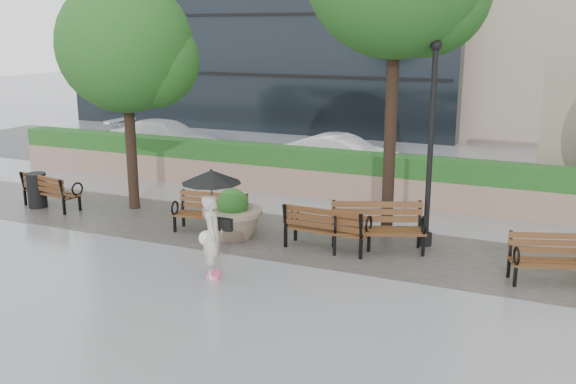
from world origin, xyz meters
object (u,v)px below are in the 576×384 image
at_px(bench_2, 327,237).
at_px(bench_3, 377,238).
at_px(planter_left, 233,218).
at_px(lamppost, 430,158).
at_px(bench_1, 211,221).
at_px(car_right, 342,154).
at_px(bench_0, 52,198).
at_px(car_left, 167,138).
at_px(trash_bin, 37,191).
at_px(pedestrian, 212,213).
at_px(bench_4, 557,270).

relative_size(bench_2, bench_3, 0.89).
relative_size(planter_left, lamppost, 0.31).
bearing_deg(bench_3, bench_1, 161.33).
xyz_separation_m(bench_1, lamppost, (4.90, 1.09, 1.72)).
xyz_separation_m(bench_2, car_right, (-2.26, 7.59, 0.34)).
relative_size(bench_0, car_left, 0.40).
height_order(bench_1, car_right, car_right).
height_order(bench_3, car_left, car_left).
distance_m(planter_left, car_right, 7.65).
relative_size(bench_3, trash_bin, 2.35).
relative_size(bench_1, pedestrian, 0.85).
bearing_deg(car_left, bench_4, -119.26).
xyz_separation_m(planter_left, pedestrian, (0.83, -2.30, 0.83)).
height_order(car_left, car_right, car_left).
xyz_separation_m(bench_2, pedestrian, (-1.48, -2.36, 0.99)).
height_order(car_left, pedestrian, pedestrian).
xyz_separation_m(bench_2, bench_4, (4.67, -0.06, -0.02)).
height_order(bench_2, planter_left, planter_left).
bearing_deg(lamppost, pedestrian, -134.07).
bearing_deg(bench_4, planter_left, 161.01).
height_order(bench_0, bench_3, bench_3).
distance_m(lamppost, pedestrian, 4.95).
height_order(bench_0, trash_bin, bench_0).
xyz_separation_m(car_right, pedestrian, (0.79, -9.95, 0.65)).
bearing_deg(car_right, trash_bin, 145.89).
bearing_deg(car_right, bench_4, -132.42).
relative_size(bench_0, bench_1, 1.03).
xyz_separation_m(car_left, car_right, (7.19, -0.23, -0.04)).
distance_m(lamppost, car_right, 7.80).
height_order(bench_2, bench_3, bench_3).
bearing_deg(car_right, lamppost, -141.54).
bearing_deg(bench_2, planter_left, 3.54).
height_order(bench_3, car_right, car_right).
distance_m(bench_3, bench_4, 3.64).
bearing_deg(bench_0, trash_bin, 22.03).
distance_m(bench_2, lamppost, 2.82).
bearing_deg(trash_bin, car_left, 97.58).
distance_m(bench_1, car_right, 7.56).
height_order(lamppost, car_right, lamppost).
xyz_separation_m(bench_1, trash_bin, (-5.45, 0.04, 0.17)).
relative_size(car_left, car_right, 1.20).
bearing_deg(bench_1, bench_0, 170.93).
bearing_deg(bench_1, car_left, 122.27).
xyz_separation_m(bench_1, bench_4, (7.64, -0.13, 0.00)).
relative_size(bench_0, bench_4, 1.00).
bearing_deg(bench_1, bench_4, -8.61).
distance_m(bench_4, pedestrian, 6.64).
relative_size(bench_2, planter_left, 1.35).
relative_size(bench_3, bench_4, 1.14).
bearing_deg(lamppost, bench_3, -136.42).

